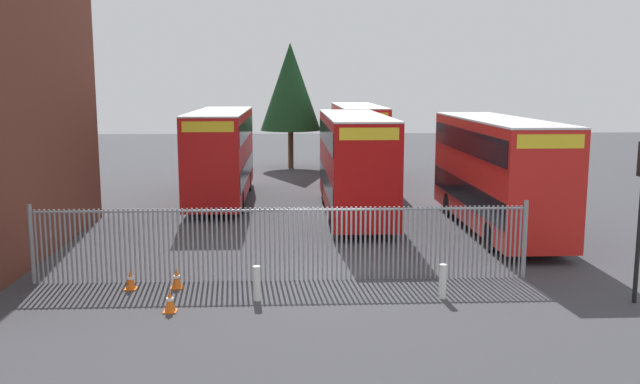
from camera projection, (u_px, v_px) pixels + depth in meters
name	position (u px, v px, depth m)	size (l,w,h in m)	color
ground_plane	(316.00, 224.00, 28.27)	(100.00, 100.00, 0.00)	#3D3D42
palisade_fence	(282.00, 241.00, 20.13)	(14.63, 0.14, 2.35)	gray
double_decker_bus_near_gate	(496.00, 170.00, 26.72)	(2.54, 10.81, 4.42)	red
double_decker_bus_behind_fence_left	(354.00, 161.00, 29.75)	(2.54, 10.81, 4.42)	#B70C0C
double_decker_bus_behind_fence_right	(221.00, 152.00, 33.55)	(2.54, 10.81, 4.42)	red
double_decker_bus_far_back	(358.00, 138.00, 41.39)	(2.54, 10.81, 4.42)	red
bollard_near_left	(257.00, 283.00, 18.38)	(0.20, 0.20, 0.95)	silver
bollard_center_front	(443.00, 281.00, 18.57)	(0.20, 0.20, 0.95)	silver
traffic_cone_by_gate	(177.00, 278.00, 19.50)	(0.34, 0.34, 0.59)	orange
traffic_cone_mid_forecourt	(170.00, 301.00, 17.48)	(0.34, 0.34, 0.59)	orange
traffic_cone_near_kerb	(130.00, 280.00, 19.37)	(0.34, 0.34, 0.59)	orange
tree_tall_back	(290.00, 87.00, 45.87)	(4.07, 4.07, 8.38)	#4C3823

